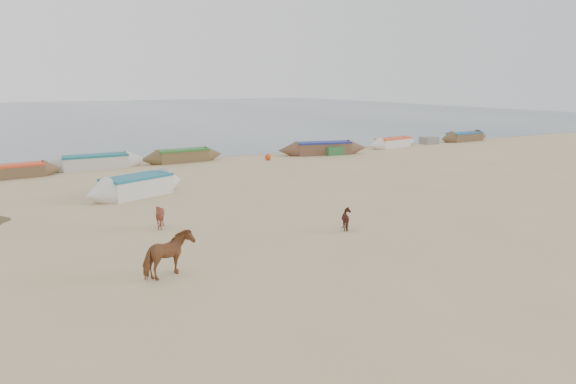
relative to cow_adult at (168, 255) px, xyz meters
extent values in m
plane|color=tan|center=(6.46, 0.73, -0.65)|extent=(140.00, 140.00, 0.00)
plane|color=slate|center=(6.46, 82.73, -0.64)|extent=(160.00, 160.00, 0.00)
imported|color=brown|center=(0.00, 0.00, 0.00)|extent=(1.68, 1.27, 1.29)
imported|color=#602B1E|center=(1.27, 5.22, -0.15)|extent=(1.15, 1.10, 0.99)
imported|color=#58271C|center=(7.41, 1.80, -0.26)|extent=(0.68, 0.79, 0.77)
sphere|color=#CA4413|center=(13.11, 19.66, -0.43)|extent=(0.44, 0.44, 0.44)
cube|color=slate|center=(-1.31, 22.20, -0.37)|extent=(1.20, 1.10, 0.56)
cube|color=#2D6434|center=(18.72, 20.02, -0.33)|extent=(1.50, 1.20, 0.64)
cube|color=gray|center=(30.07, 22.00, -0.35)|extent=(1.30, 1.20, 0.60)
camera|label=1|loc=(-4.35, -14.86, 4.83)|focal=35.00mm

